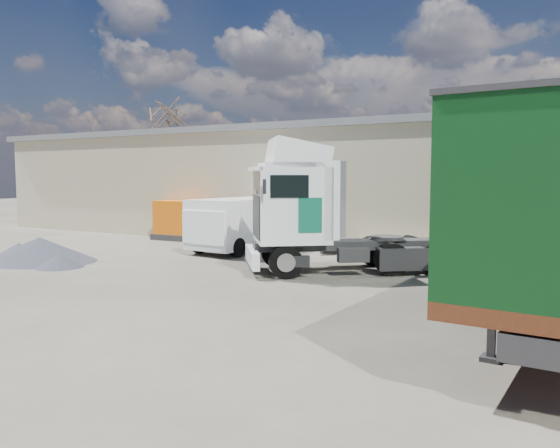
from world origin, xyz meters
The scene contains 7 objects.
ground centered at (0.00, 0.00, 0.00)m, with size 120.00×120.00×0.00m, color black.
warehouse centered at (-6.00, 16.00, 2.66)m, with size 30.60×12.60×5.42m.
bare_tree centered at (-18.00, 20.00, 7.92)m, with size 4.00×4.00×9.60m.
tractor_unit centered at (1.12, 4.90, 1.75)m, with size 6.25×5.56×4.16m.
panel_van centered at (-3.56, 7.87, 1.09)m, with size 2.55×5.33×2.11m.
orange_skip centered at (-8.00, 9.80, 0.81)m, with size 3.02×1.94×1.86m.
gravel_heap centered at (-8.33, 1.99, 0.40)m, with size 5.40×4.91×0.86m.
Camera 1 is at (8.49, -10.42, 2.99)m, focal length 35.00 mm.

